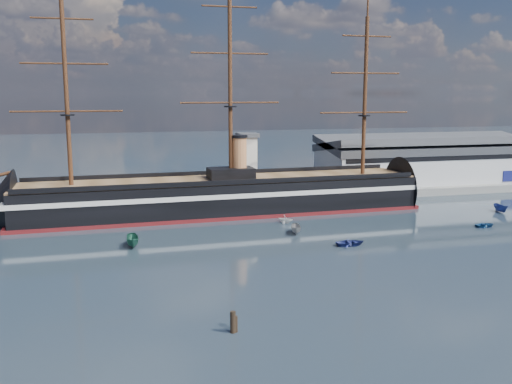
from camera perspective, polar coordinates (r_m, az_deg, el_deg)
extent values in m
plane|color=#1E303E|center=(110.84, 1.80, -4.05)|extent=(600.00, 600.00, 0.00)
cube|color=slate|center=(147.38, 1.51, -0.57)|extent=(180.00, 18.00, 2.00)
cube|color=#B7BABC|center=(169.60, 16.90, 2.77)|extent=(62.00, 20.00, 10.00)
cube|color=#3F4247|center=(169.05, 16.99, 4.66)|extent=(63.00, 21.00, 2.00)
cube|color=silver|center=(141.33, -0.86, 2.68)|extent=(4.00, 4.00, 14.00)
cube|color=#3F4247|center=(140.59, -0.87, 5.71)|extent=(5.00, 5.00, 1.00)
cube|color=black|center=(127.56, -3.39, -0.38)|extent=(88.34, 17.99, 7.00)
cube|color=silver|center=(127.35, -3.40, 0.15)|extent=(90.34, 18.27, 1.00)
cube|color=#5A1416|center=(128.26, -3.37, -1.99)|extent=(90.34, 18.23, 0.90)
cone|color=black|center=(144.10, 15.04, 0.35)|extent=(11.35, 15.92, 15.68)
cube|color=brown|center=(126.97, -3.41, 1.21)|extent=(88.31, 16.71, 0.40)
cube|color=black|center=(127.18, -2.53, 1.87)|extent=(10.13, 6.22, 2.50)
cylinder|color=#C7804D|center=(127.18, -1.66, 3.47)|extent=(3.20, 3.20, 9.00)
cylinder|color=#381E0F|center=(123.26, -18.45, 9.44)|extent=(0.90, 0.90, 38.00)
cylinder|color=#381E0F|center=(125.98, -2.60, 10.83)|extent=(0.90, 0.90, 42.00)
cylinder|color=#381E0F|center=(136.43, 10.84, 9.33)|extent=(0.90, 0.90, 36.00)
imported|color=#205641|center=(102.52, -12.19, -5.42)|extent=(6.64, 2.53, 2.64)
imported|color=navy|center=(102.72, 9.43, -5.30)|extent=(1.39, 3.28, 1.51)
imported|color=gray|center=(109.72, 4.03, -4.21)|extent=(5.94, 3.51, 2.24)
imported|color=silver|center=(118.76, 2.94, -3.12)|extent=(5.13, 5.41, 1.91)
imported|color=navy|center=(124.12, 21.95, -3.26)|extent=(1.17, 2.65, 1.22)
imported|color=navy|center=(140.74, 23.25, -1.87)|extent=(5.75, 2.62, 2.23)
cylinder|color=black|center=(66.11, -2.31, -13.88)|extent=(0.64, 0.64, 3.21)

